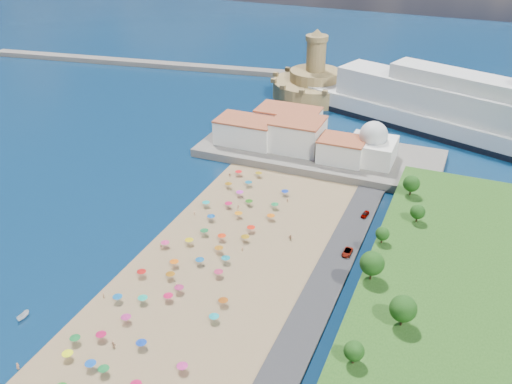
% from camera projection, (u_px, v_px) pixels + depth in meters
% --- Properties ---
extents(ground, '(700.00, 700.00, 0.00)m').
position_uv_depth(ground, '(209.00, 254.00, 159.41)').
color(ground, '#071938').
rests_on(ground, ground).
extents(terrace, '(90.00, 36.00, 3.00)m').
position_uv_depth(terrace, '(319.00, 153.00, 214.59)').
color(terrace, '#59544C').
rests_on(terrace, ground).
extents(jetty, '(18.00, 70.00, 2.40)m').
position_uv_depth(jetty, '(294.00, 115.00, 250.45)').
color(jetty, '#59544C').
rests_on(jetty, ground).
extents(breakwater, '(199.03, 34.77, 2.60)m').
position_uv_depth(breakwater, '(155.00, 64.00, 319.53)').
color(breakwater, '#59544C').
rests_on(breakwater, ground).
extents(waterfront_buildings, '(57.00, 29.00, 11.00)m').
position_uv_depth(waterfront_buildings, '(287.00, 132.00, 216.39)').
color(waterfront_buildings, silver).
rests_on(waterfront_buildings, terrace).
extents(domed_building, '(16.00, 16.00, 15.00)m').
position_uv_depth(domed_building, '(372.00, 146.00, 202.72)').
color(domed_building, silver).
rests_on(domed_building, terrace).
extents(fortress, '(40.00, 40.00, 32.40)m').
position_uv_depth(fortress, '(315.00, 83.00, 272.16)').
color(fortress, '#9E824F').
rests_on(fortress, ground).
extents(cruise_ship, '(144.25, 67.71, 31.72)m').
position_uv_depth(cruise_ship, '(469.00, 117.00, 226.40)').
color(cruise_ship, black).
rests_on(cruise_ship, ground).
extents(beach_parasols, '(31.00, 116.64, 2.20)m').
position_uv_depth(beach_parasols, '(185.00, 269.00, 149.61)').
color(beach_parasols, gray).
rests_on(beach_parasols, beach).
extents(beachgoers, '(38.62, 99.54, 1.89)m').
position_uv_depth(beachgoers, '(208.00, 245.00, 161.21)').
color(beachgoers, tan).
rests_on(beachgoers, beach).
extents(parked_cars, '(2.37, 82.67, 1.37)m').
position_uv_depth(parked_cars, '(340.00, 267.00, 151.79)').
color(parked_cars, gray).
rests_on(parked_cars, promenade).
extents(hillside_trees, '(15.79, 108.15, 7.72)m').
position_uv_depth(hillside_trees, '(378.00, 294.00, 128.13)').
color(hillside_trees, '#382314').
rests_on(hillside_trees, hillside).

